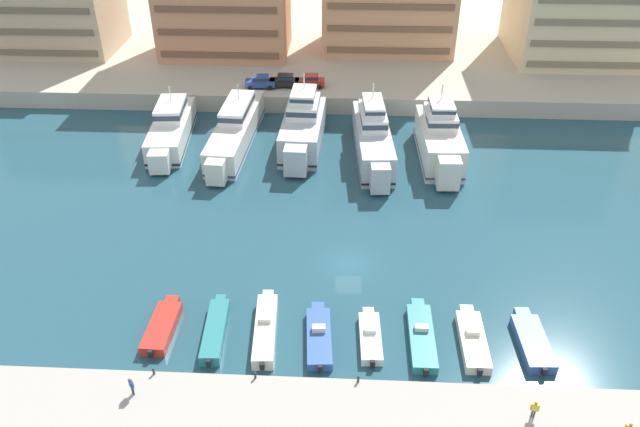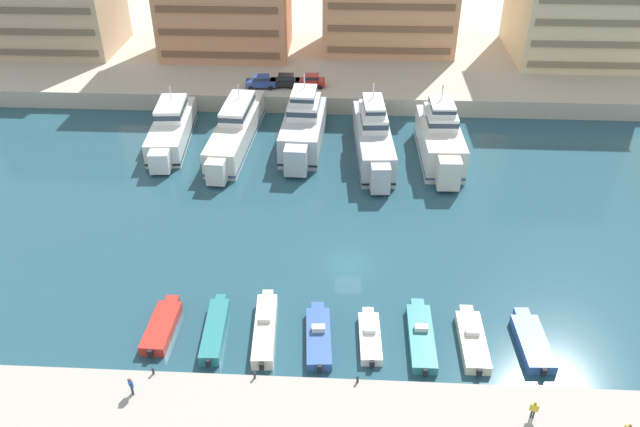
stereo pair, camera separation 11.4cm
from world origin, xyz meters
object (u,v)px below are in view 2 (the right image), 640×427
(yacht_silver_center_left, at_px, (373,137))
(yacht_ivory_left, at_px, (236,129))
(yacht_ivory_center, at_px, (440,139))
(car_black_left, at_px, (285,80))
(motorboat_red_far_left, at_px, (162,326))
(motorboat_teal_center_right, at_px, (421,336))
(motorboat_teal_left, at_px, (215,330))
(motorboat_cream_mid_right, at_px, (472,340))
(car_blue_far_left, at_px, (261,81))
(pedestrian_mid_deck, at_px, (534,409))
(pedestrian_far_side, at_px, (131,385))
(motorboat_white_center, at_px, (370,337))
(motorboat_cream_mid_left, at_px, (265,329))
(motorboat_blue_center_left, at_px, (318,336))
(car_red_mid_left, at_px, (311,80))
(motorboat_blue_right, at_px, (532,341))
(yacht_white_far_left, at_px, (171,128))
(yacht_silver_mid_left, at_px, (303,127))

(yacht_silver_center_left, bearing_deg, yacht_ivory_left, 171.76)
(yacht_ivory_left, bearing_deg, yacht_ivory_center, -6.26)
(yacht_ivory_center, height_order, car_black_left, yacht_ivory_center)
(yacht_ivory_left, distance_m, yacht_ivory_center, 24.88)
(car_black_left, bearing_deg, motorboat_red_far_left, -97.04)
(motorboat_teal_center_right, bearing_deg, motorboat_red_far_left, -179.96)
(motorboat_teal_left, distance_m, motorboat_cream_mid_right, 20.50)
(yacht_silver_center_left, height_order, motorboat_cream_mid_right, yacht_silver_center_left)
(car_blue_far_left, relative_size, pedestrian_mid_deck, 2.72)
(motorboat_red_far_left, xyz_separation_m, pedestrian_far_side, (-0.18, -7.08, 1.18))
(yacht_ivory_left, relative_size, motorboat_teal_left, 2.80)
(motorboat_white_center, relative_size, motorboat_cream_mid_right, 0.86)
(yacht_ivory_center, bearing_deg, motorboat_cream_mid_left, -119.30)
(motorboat_teal_center_right, xyz_separation_m, motorboat_cream_mid_right, (4.00, -0.24, 0.03))
(yacht_ivory_center, xyz_separation_m, pedestrian_mid_deck, (2.35, -38.06, -0.95))
(yacht_ivory_center, distance_m, motorboat_blue_center_left, 33.39)
(yacht_silver_center_left, distance_m, motorboat_red_far_left, 35.38)
(pedestrian_far_side, bearing_deg, motorboat_teal_left, 56.40)
(motorboat_teal_left, height_order, car_blue_far_left, car_blue_far_left)
(yacht_silver_center_left, xyz_separation_m, motorboat_cream_mid_left, (-9.17, -30.61, -1.89))
(car_red_mid_left, bearing_deg, motorboat_blue_right, -66.03)
(motorboat_blue_center_left, bearing_deg, car_black_left, 98.76)
(car_black_left, bearing_deg, yacht_silver_center_left, -51.43)
(motorboat_blue_center_left, relative_size, car_black_left, 1.80)
(motorboat_blue_right, xyz_separation_m, car_red_mid_left, (-20.41, 45.90, 2.96))
(yacht_ivory_left, xyz_separation_m, car_red_mid_left, (8.44, 12.67, 1.42))
(yacht_silver_center_left, bearing_deg, yacht_white_far_left, 174.24)
(yacht_silver_mid_left, relative_size, yacht_ivory_center, 1.03)
(yacht_silver_center_left, bearing_deg, pedestrian_far_side, -115.20)
(motorboat_cream_mid_left, bearing_deg, car_blue_far_left, 97.68)
(yacht_white_far_left, bearing_deg, motorboat_cream_mid_right, -45.95)
(motorboat_cream_mid_left, relative_size, motorboat_blue_right, 1.22)
(motorboat_cream_mid_left, distance_m, motorboat_white_center, 8.42)
(motorboat_red_far_left, distance_m, motorboat_blue_center_left, 12.73)
(motorboat_blue_center_left, height_order, car_blue_far_left, car_blue_far_left)
(yacht_ivory_center, distance_m, motorboat_teal_center_right, 30.77)
(car_blue_far_left, bearing_deg, motorboat_white_center, -72.28)
(motorboat_teal_left, xyz_separation_m, motorboat_blue_center_left, (8.35, -0.21, -0.08))
(yacht_ivory_center, xyz_separation_m, motorboat_white_center, (-8.61, -30.63, -2.16))
(motorboat_blue_center_left, xyz_separation_m, motorboat_blue_right, (16.83, 0.28, 0.02))
(yacht_white_far_left, xyz_separation_m, yacht_ivory_left, (8.13, -0.08, 0.12))
(motorboat_red_far_left, distance_m, motorboat_cream_mid_left, 8.40)
(motorboat_blue_center_left, relative_size, motorboat_cream_mid_right, 1.01)
(motorboat_blue_center_left, distance_m, pedestrian_mid_deck, 16.75)
(motorboat_white_center, distance_m, car_red_mid_left, 46.74)
(motorboat_blue_right, distance_m, car_blue_far_left, 52.91)
(motorboat_cream_mid_right, bearing_deg, yacht_silver_center_left, 103.32)
(motorboat_teal_left, relative_size, car_black_left, 1.87)
(motorboat_cream_mid_right, xyz_separation_m, pedestrian_far_side, (-25.06, -6.85, 1.20))
(yacht_white_far_left, height_order, yacht_silver_mid_left, yacht_silver_mid_left)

